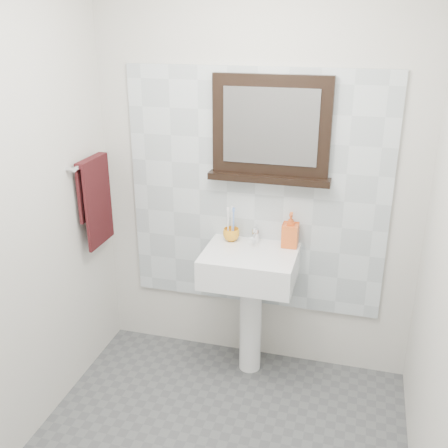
# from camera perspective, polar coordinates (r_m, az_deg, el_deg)

# --- Properties ---
(back_wall) EXTENTS (2.00, 0.01, 2.50)m
(back_wall) POSITION_cam_1_polar(r_m,az_deg,el_deg) (3.19, 3.51, 5.09)
(back_wall) COLOR beige
(back_wall) RESTS_ON ground
(front_wall) EXTENTS (2.00, 0.01, 2.50)m
(front_wall) POSITION_cam_1_polar(r_m,az_deg,el_deg) (1.35, -17.72, -21.53)
(front_wall) COLOR beige
(front_wall) RESTS_ON ground
(splashback) EXTENTS (1.60, 0.02, 1.50)m
(splashback) POSITION_cam_1_polar(r_m,az_deg,el_deg) (3.21, 3.43, 3.32)
(splashback) COLOR silver
(splashback) RESTS_ON back_wall
(pedestal_sink) EXTENTS (0.55, 0.44, 0.96)m
(pedestal_sink) POSITION_cam_1_polar(r_m,az_deg,el_deg) (3.20, 2.84, -5.98)
(pedestal_sink) COLOR white
(pedestal_sink) RESTS_ON ground
(toothbrush_cup) EXTENTS (0.13, 0.13, 0.08)m
(toothbrush_cup) POSITION_cam_1_polar(r_m,az_deg,el_deg) (3.25, 0.79, -1.15)
(toothbrush_cup) COLOR orange
(toothbrush_cup) RESTS_ON pedestal_sink
(toothbrushes) EXTENTS (0.05, 0.04, 0.21)m
(toothbrushes) POSITION_cam_1_polar(r_m,az_deg,el_deg) (3.22, 0.79, 0.21)
(toothbrushes) COLOR white
(toothbrushes) RESTS_ON toothbrush_cup
(soap_dispenser) EXTENTS (0.10, 0.10, 0.21)m
(soap_dispenser) POSITION_cam_1_polar(r_m,az_deg,el_deg) (3.17, 7.24, -0.63)
(soap_dispenser) COLOR red
(soap_dispenser) RESTS_ON pedestal_sink
(framed_mirror) EXTENTS (0.73, 0.11, 0.62)m
(framed_mirror) POSITION_cam_1_polar(r_m,az_deg,el_deg) (3.07, 5.12, 9.98)
(framed_mirror) COLOR black
(framed_mirror) RESTS_ON back_wall
(towel_bar) EXTENTS (0.07, 0.40, 0.03)m
(towel_bar) POSITION_cam_1_polar(r_m,az_deg,el_deg) (3.24, -14.29, 6.65)
(towel_bar) COLOR silver
(towel_bar) RESTS_ON left_wall
(hand_towel) EXTENTS (0.06, 0.30, 0.55)m
(hand_towel) POSITION_cam_1_polar(r_m,az_deg,el_deg) (3.29, -13.85, 3.11)
(hand_towel) COLOR black
(hand_towel) RESTS_ON towel_bar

